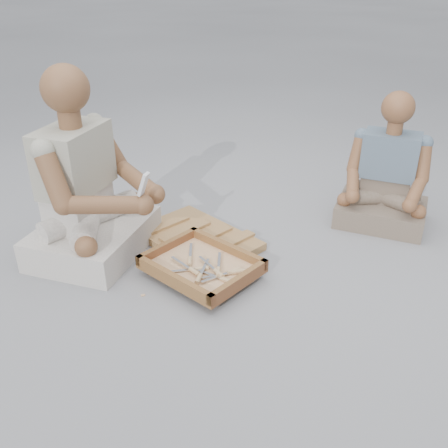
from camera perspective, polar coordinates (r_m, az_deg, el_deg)
The scene contains 27 objects.
ground at distance 2.45m, azimuth -2.24°, elevation -8.25°, with size 60.00×60.00×0.00m, color gray.
carved_panel at distance 2.88m, azimuth -3.09°, elevation -1.69°, with size 0.67×0.45×0.04m, color olive.
tool_tray at distance 2.55m, azimuth -2.58°, elevation -4.78°, with size 0.62×0.54×0.07m.
chisel_0 at distance 2.47m, azimuth -0.85°, elevation -5.41°, with size 0.20×0.12×0.02m.
chisel_1 at distance 2.47m, azimuth 1.12°, elevation -5.55°, with size 0.17×0.17×0.02m.
chisel_2 at distance 2.48m, azimuth -0.63°, elevation -5.23°, with size 0.11×0.21×0.02m.
chisel_3 at distance 2.51m, azimuth -3.08°, elevation -5.14°, with size 0.19×0.15×0.02m.
chisel_4 at distance 2.44m, azimuth -2.78°, elevation -5.99°, with size 0.07×0.22×0.02m.
chisel_5 at distance 2.49m, azimuth -3.72°, elevation -5.24°, with size 0.21×0.10×0.02m.
chisel_6 at distance 2.58m, azimuth -3.91°, elevation -4.04°, with size 0.12×0.20×0.02m.
chisel_7 at distance 2.43m, azimuth -0.09°, elevation -6.31°, with size 0.22×0.04×0.02m.
chisel_8 at distance 2.47m, azimuth 0.70°, elevation -5.52°, with size 0.13×0.20×0.02m.
wood_chip_0 at distance 2.60m, azimuth 2.13°, elevation -5.85°, with size 0.02×0.01×0.00m, color #DAB680.
wood_chip_1 at distance 2.40m, azimuth -2.35°, elevation -8.98°, with size 0.02×0.01×0.00m, color #DAB680.
wood_chip_2 at distance 2.60m, azimuth -5.16°, elevation -5.95°, with size 0.02×0.01×0.00m, color #DAB680.
wood_chip_3 at distance 2.85m, azimuth 2.15°, elevation -2.54°, with size 0.02×0.01×0.00m, color #DAB680.
wood_chip_4 at distance 2.48m, azimuth -9.23°, elevation -8.04°, with size 0.02×0.01×0.00m, color #DAB680.
wood_chip_5 at distance 2.72m, azimuth -8.55°, elevation -4.41°, with size 0.02×0.01×0.00m, color #DAB680.
wood_chip_6 at distance 2.76m, azimuth -1.76°, elevation -3.65°, with size 0.02×0.01×0.00m, color #DAB680.
wood_chip_7 at distance 2.61m, azimuth -3.13°, elevation -5.71°, with size 0.02×0.01×0.00m, color #DAB680.
wood_chip_8 at distance 2.79m, azimuth -2.27°, elevation -3.24°, with size 0.02×0.01×0.00m, color #DAB680.
wood_chip_9 at distance 2.56m, azimuth 3.20°, elevation -6.47°, with size 0.02×0.01×0.00m, color #DAB680.
wood_chip_10 at distance 2.68m, azimuth -4.94°, elevation -4.69°, with size 0.02×0.01×0.00m, color #DAB680.
wood_chip_11 at distance 2.86m, azimuth -1.39°, elevation -2.39°, with size 0.02×0.01×0.00m, color #DAB680.
craftsman at distance 2.74m, azimuth -15.36°, elevation 3.27°, with size 0.73×0.72×1.02m.
companion at distance 3.16m, azimuth 17.99°, elevation 4.63°, with size 0.55×0.45×0.80m.
mobile_phone at distance 2.45m, azimuth -9.19°, elevation 4.53°, with size 0.06×0.06×0.12m.
Camera 1 is at (0.99, -1.71, 1.44)m, focal length 40.00 mm.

